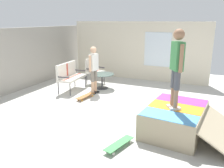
{
  "coord_description": "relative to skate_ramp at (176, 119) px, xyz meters",
  "views": [
    {
      "loc": [
        -5.75,
        -2.59,
        2.53
      ],
      "look_at": [
        0.2,
        0.09,
        0.7
      ],
      "focal_mm": 36.72,
      "sensor_mm": 36.0,
      "label": 1
    }
  ],
  "objects": [
    {
      "name": "back_wall_cinderblock",
      "position": [
        0.69,
        5.94,
        0.82
      ],
      "size": [
        9.0,
        0.2,
        2.26
      ],
      "color": "#9E998E",
      "rests_on": "ground_plane"
    },
    {
      "name": "skateboard_spare",
      "position": [
        -1.19,
        0.93,
        -0.22
      ],
      "size": [
        0.82,
        0.4,
        0.1
      ],
      "color": "#3F8C4C",
      "rests_on": "ground_plane"
    },
    {
      "name": "person_watching",
      "position": [
        1.81,
        3.15,
        0.65
      ],
      "size": [
        0.47,
        0.29,
        1.66
      ],
      "color": "black",
      "rests_on": "ground_plane"
    },
    {
      "name": "patio_chair_near_house",
      "position": [
        3.0,
        3.83,
        0.31
      ],
      "size": [
        0.75,
        0.7,
        1.02
      ],
      "color": "#38383D",
      "rests_on": "ground_plane"
    },
    {
      "name": "patio_table",
      "position": [
        2.44,
        3.15,
        0.1
      ],
      "size": [
        0.9,
        0.9,
        0.57
      ],
      "color": "#38383D",
      "rests_on": "ground_plane"
    },
    {
      "name": "ground_plane",
      "position": [
        0.69,
        1.94,
        -0.36
      ],
      "size": [
        12.0,
        12.0,
        0.1
      ],
      "primitive_type": "cube",
      "color": "beige"
    },
    {
      "name": "patio_bench",
      "position": [
        1.76,
        4.14,
        0.31
      ],
      "size": [
        1.29,
        0.64,
        1.02
      ],
      "color": "#38383D",
      "rests_on": "ground_plane"
    },
    {
      "name": "house_facade",
      "position": [
        4.49,
        2.43,
        0.93
      ],
      "size": [
        0.23,
        6.0,
        2.47
      ],
      "color": "beige",
      "rests_on": "ground_plane"
    },
    {
      "name": "skate_ramp",
      "position": [
        0.0,
        0.0,
        0.0
      ],
      "size": [
        1.87,
        2.17,
        0.62
      ],
      "color": "tan",
      "rests_on": "ground_plane"
    },
    {
      "name": "person_skater",
      "position": [
        -0.11,
        0.07,
        1.33
      ],
      "size": [
        0.42,
        0.35,
        1.74
      ],
      "color": "silver",
      "rests_on": "skate_ramp"
    },
    {
      "name": "skateboard_by_bench",
      "position": [
        1.17,
        3.13,
        -0.22
      ],
      "size": [
        0.82,
        0.3,
        0.1
      ],
      "color": "brown",
      "rests_on": "ground_plane"
    }
  ]
}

